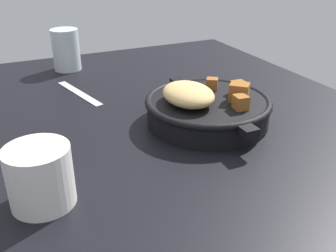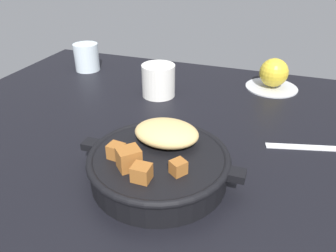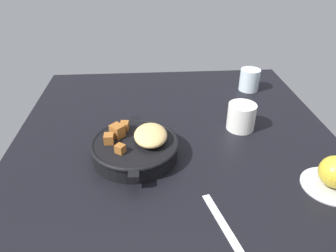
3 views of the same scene
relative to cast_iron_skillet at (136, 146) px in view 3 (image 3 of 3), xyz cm
name	(u,v)px [view 3 (image 3 of 3)]	position (x,y,z in cm)	size (l,w,h in cm)	color
ground_plane	(178,155)	(-1.22, 10.51, -4.21)	(108.79, 88.19, 2.40)	black
cast_iron_skillet	(136,146)	(0.00, 0.00, 0.00)	(26.14, 21.86, 7.72)	black
saucer_plate	(331,185)	(14.12, 43.06, -2.71)	(12.93, 12.93, 0.60)	#B7BABF
red_apple	(336,172)	(14.12, 43.06, 1.12)	(7.06, 7.06, 7.06)	gold
butter_knife	(224,225)	(23.46, 17.01, -2.83)	(17.20, 1.60, 0.36)	silver
water_glass_short	(249,80)	(-37.02, 39.25, 0.78)	(6.91, 6.91, 7.58)	silver
ceramic_mug_white	(241,117)	(-11.35, 29.38, 0.79)	(7.85, 7.85, 7.61)	silver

